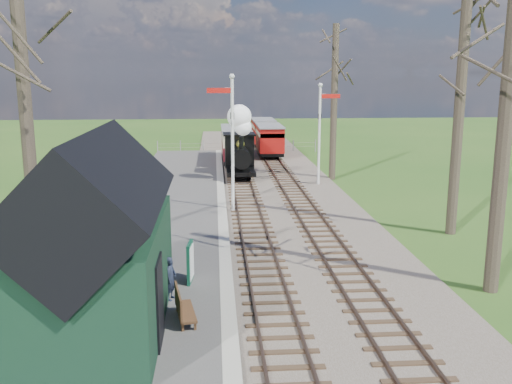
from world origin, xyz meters
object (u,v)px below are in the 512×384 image
semaphore_far (321,126)px  sign_board (190,262)px  red_carriage_a (270,140)px  red_carriage_b (263,132)px  bench (182,306)px  locomotive (240,146)px  station_shed (97,245)px  semaphore_near (231,134)px  person (171,278)px  coach (236,143)px

semaphore_far → sign_board: size_ratio=4.78×
sign_board → red_carriage_a: bearing=79.5°
red_carriage_b → bench: size_ratio=3.17×
locomotive → red_carriage_a: size_ratio=0.95×
red_carriage_b → sign_board: size_ratio=3.82×
red_carriage_b → sign_board: 32.04m
station_shed → semaphore_near: (3.53, 12.00, 1.35)m
station_shed → red_carriage_a: size_ratio=1.38×
station_shed → red_carriage_a: 29.86m
station_shed → red_carriage_b: station_shed is taller
locomotive → person: 18.81m
semaphore_near → locomotive: bearing=84.7°
locomotive → sign_board: (-2.24, -17.25, -1.21)m
locomotive → red_carriage_b: bearing=79.7°
semaphore_near → red_carriage_b: 22.90m
sign_board → coach: bearing=84.5°
coach → person: (-2.74, -24.63, -0.67)m
semaphore_far → bench: (-6.74, -17.84, -2.78)m
coach → sign_board: bearing=-95.5°
red_carriage_a → station_shed: bearing=-103.4°
coach → semaphore_near: bearing=-93.1°
station_shed → semaphore_far: size_ratio=1.10×
station_shed → red_carriage_a: (6.90, 29.04, -0.90)m
sign_board → red_carriage_b: bearing=81.3°
locomotive → bench: (-2.35, -19.97, -1.43)m
locomotive → bench: bearing=-96.7°
red_carriage_a → semaphore_near: bearing=-101.2°
semaphore_near → coach: 14.37m
coach → red_carriage_a: (2.60, 2.85, -0.11)m
red_carriage_b → sign_board: bearing=-98.7°
semaphore_near → bench: (-1.59, -11.84, -3.05)m
sign_board → person: 1.41m
station_shed → locomotive: (4.29, 20.13, -0.26)m
sign_board → bench: size_ratio=0.83×
semaphore_near → red_carriage_b: semaphore_near is taller
semaphore_far → locomotive: size_ratio=1.32×
coach → red_carriage_a: 3.86m
red_carriage_a → red_carriage_b: bearing=90.0°
semaphore_near → sign_board: 9.66m
semaphore_near → red_carriage_a: 17.52m
semaphore_far → coach: bearing=118.1°
locomotive → bench: 20.15m
semaphore_far → semaphore_near: bearing=-130.6°
station_shed → red_carriage_a: bearing=76.6°
semaphore_far → sign_board: semaphore_far is taller
coach → red_carriage_b: coach is taller
station_shed → person: station_shed is taller
red_carriage_b → person: bearing=-99.2°
semaphore_far → red_carriage_a: 11.36m
person → semaphore_near: bearing=6.5°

